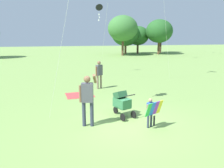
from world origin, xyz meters
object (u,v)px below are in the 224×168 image
(stroller, at_px, (122,102))
(picnic_blanket, at_px, (80,95))
(person_red_shirt, at_px, (99,72))
(child_with_butterfly_kite, at_px, (151,110))
(person_adult_flyer, at_px, (88,96))
(kite_green_novelty, at_px, (99,8))

(stroller, xyz_separation_m, picnic_blanket, (-1.34, 3.48, -0.60))
(picnic_blanket, bearing_deg, stroller, -69.00)
(picnic_blanket, bearing_deg, person_red_shirt, 43.78)
(child_with_butterfly_kite, xyz_separation_m, stroller, (-0.67, 1.24, -0.02))
(child_with_butterfly_kite, bearing_deg, person_adult_flyer, 162.79)
(person_red_shirt, xyz_separation_m, picnic_blanket, (-1.28, -1.23, -0.97))
(person_adult_flyer, bearing_deg, picnic_blanket, 89.27)
(person_adult_flyer, relative_size, person_red_shirt, 1.13)
(kite_green_novelty, xyz_separation_m, picnic_blanket, (-2.21, -6.19, -5.14))
(person_red_shirt, bearing_deg, person_adult_flyer, -104.08)
(kite_green_novelty, bearing_deg, stroller, -95.19)
(child_with_butterfly_kite, distance_m, kite_green_novelty, 11.82)
(person_adult_flyer, distance_m, kite_green_novelty, 11.29)
(stroller, distance_m, person_red_shirt, 4.72)
(person_adult_flyer, height_order, stroller, person_adult_flyer)
(kite_green_novelty, bearing_deg, child_with_butterfly_kite, -91.07)
(kite_green_novelty, height_order, person_red_shirt, kite_green_novelty)
(person_adult_flyer, relative_size, picnic_blanket, 1.32)
(person_red_shirt, distance_m, picnic_blanket, 2.02)
(picnic_blanket, bearing_deg, child_with_butterfly_kite, -66.94)
(person_adult_flyer, relative_size, kite_green_novelty, 0.34)
(child_with_butterfly_kite, xyz_separation_m, person_adult_flyer, (-2.06, 0.64, 0.45))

